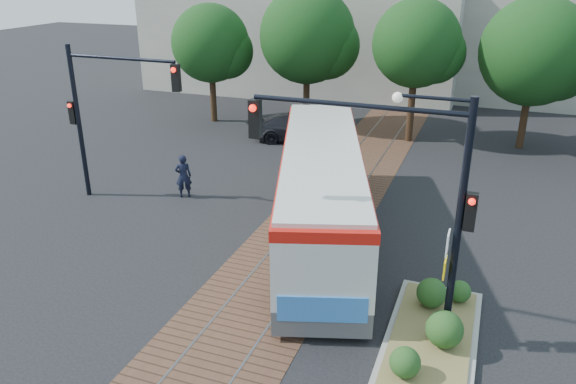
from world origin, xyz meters
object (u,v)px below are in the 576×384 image
Objects in this scene: city_bus at (321,187)px; signal_pole_left at (100,104)px; signal_pole_main at (407,181)px; parked_car at (299,128)px; officer at (183,176)px; traffic_island at (433,331)px.

signal_pole_left is at bearing 160.96° from city_bus.
parked_car is (-7.83, 14.84, -3.46)m from signal_pole_main.
parked_car is at bearing -134.85° from officer.
officer is (-6.15, 1.36, -0.91)m from city_bus.
city_bus is at bearing -1.29° from signal_pole_left.
signal_pole_main is at bearing -167.74° from parked_car.
traffic_island is 2.93× the size of officer.
traffic_island is (4.39, -4.70, -1.46)m from city_bus.
signal_pole_left reaches higher than traffic_island.
signal_pole_main is (3.44, -4.61, 2.36)m from city_bus.
city_bus reaches higher than traffic_island.
signal_pole_main reaches higher than officer.
signal_pole_main reaches higher than parked_car.
traffic_island is at bearing -20.36° from signal_pole_left.
signal_pole_main is 1.00× the size of signal_pole_left.
city_bus is 2.53× the size of parked_car.
officer is at bearing 149.74° from city_bus.
signal_pole_main is 1.25× the size of parked_car.
officer is (-10.54, 6.06, 0.56)m from traffic_island.
traffic_island is 12.18m from officer.
signal_pole_left is (-8.79, 0.20, 2.07)m from city_bus.
city_bus is 11.19m from parked_car.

